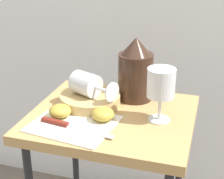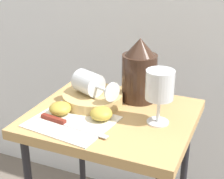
# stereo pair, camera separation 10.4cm
# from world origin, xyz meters

# --- Properties ---
(table) EXTENTS (0.49, 0.42, 0.68)m
(table) POSITION_xyz_m (0.00, 0.00, 0.60)
(table) COLOR tan
(table) RESTS_ON ground_plane
(linen_napkin) EXTENTS (0.25, 0.22, 0.00)m
(linen_napkin) POSITION_xyz_m (-0.09, -0.09, 0.68)
(linen_napkin) COLOR silver
(linen_napkin) RESTS_ON table
(basket_tray) EXTENTS (0.19, 0.19, 0.03)m
(basket_tray) POSITION_xyz_m (-0.09, 0.04, 0.70)
(basket_tray) COLOR tan
(basket_tray) RESTS_ON table
(pitcher) EXTENTS (0.16, 0.11, 0.21)m
(pitcher) POSITION_xyz_m (0.04, 0.13, 0.76)
(pitcher) COLOR #382319
(pitcher) RESTS_ON table
(wine_glass_upright) EXTENTS (0.08, 0.08, 0.16)m
(wine_glass_upright) POSITION_xyz_m (0.14, 0.00, 0.79)
(wine_glass_upright) COLOR silver
(wine_glass_upright) RESTS_ON table
(wine_glass_tipped_near) EXTENTS (0.16, 0.12, 0.07)m
(wine_glass_tipped_near) POSITION_xyz_m (-0.09, 0.04, 0.75)
(wine_glass_tipped_near) COLOR silver
(wine_glass_tipped_near) RESTS_ON basket_tray
(apple_half_left) EXTENTS (0.07, 0.07, 0.04)m
(apple_half_left) POSITION_xyz_m (-0.14, -0.07, 0.70)
(apple_half_left) COLOR #B29938
(apple_half_left) RESTS_ON linen_napkin
(apple_half_right) EXTENTS (0.07, 0.07, 0.04)m
(apple_half_right) POSITION_xyz_m (-0.01, -0.05, 0.70)
(apple_half_right) COLOR #B29938
(apple_half_right) RESTS_ON linen_napkin
(knife) EXTENTS (0.23, 0.05, 0.01)m
(knife) POSITION_xyz_m (-0.10, -0.12, 0.69)
(knife) COLOR silver
(knife) RESTS_ON linen_napkin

